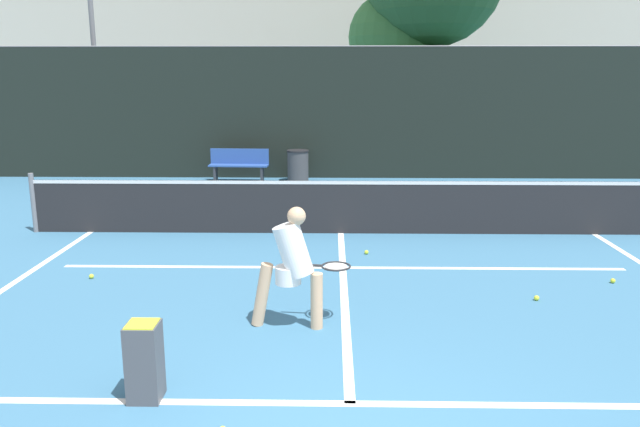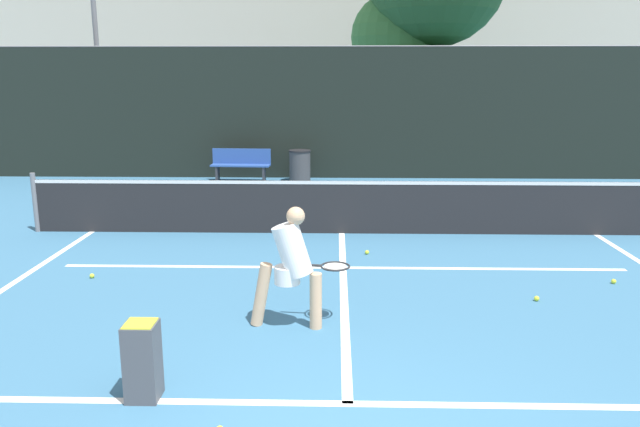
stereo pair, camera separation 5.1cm
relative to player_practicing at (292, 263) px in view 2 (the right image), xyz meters
The scene contains 18 objects.
court_baseline_near 1.94m from the player_practicing, 70.49° to the right, with size 11.00×0.10×0.01m, color white.
court_service_line 2.38m from the player_practicing, 74.70° to the left, with size 8.25×0.10×0.01m, color white.
court_center_mark 1.58m from the player_practicing, 64.65° to the left, with size 0.10×5.89×0.01m, color white.
court_sideline_left 4.18m from the player_practicing, 162.16° to the left, with size 0.10×6.89×0.01m, color white.
net 4.25m from the player_practicing, 81.92° to the left, with size 11.09×0.09×1.07m.
fence_back 10.31m from the player_practicing, 86.67° to the left, with size 24.00×0.06×3.50m.
player_practicing is the anchor object (origin of this frame).
tennis_ball_scattered_0 3.14m from the player_practicing, 71.20° to the left, with size 0.07×0.07×0.07m, color #D1E033.
tennis_ball_scattered_3 3.42m from the player_practicing, 150.94° to the left, with size 0.07×0.07×0.07m, color #D1E033.
tennis_ball_scattered_4 3.23m from the player_practicing, 16.19° to the left, with size 0.07×0.07×0.07m, color #D1E033.
tennis_ball_scattered_5 4.61m from the player_practicing, 20.14° to the left, with size 0.07×0.07×0.07m, color #D1E033.
ball_hopper 2.05m from the player_practicing, 126.29° to the right, with size 0.28×0.28×0.71m.
courtside_bench 9.77m from the player_practicing, 101.82° to the left, with size 1.56×0.46×0.86m.
trash_bin 9.64m from the player_practicing, 92.74° to the left, with size 0.58×0.58×0.83m.
parked_car 14.50m from the player_practicing, 96.86° to the left, with size 1.74×4.31×1.43m.
tree_west 16.59m from the player_practicing, 76.48° to the left, with size 3.01×3.01×3.54m.
tree_mid 17.48m from the player_practicing, 81.19° to the left, with size 3.23×3.23×5.68m.
building_far 24.15m from the player_practicing, 88.58° to the left, with size 36.00×2.40×6.68m, color beige.
Camera 2 is at (-0.12, -3.70, 2.81)m, focal length 35.00 mm.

